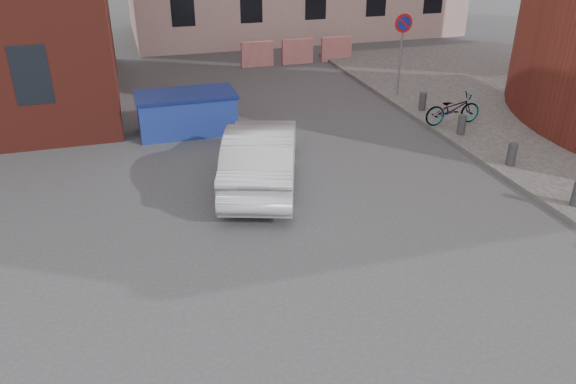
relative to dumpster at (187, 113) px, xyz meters
name	(u,v)px	position (x,y,z in m)	size (l,w,h in m)	color
ground	(327,293)	(1.21, -8.24, -0.58)	(120.00, 120.00, 0.00)	#38383A
no_parking_sign	(402,38)	(7.21, 1.25, 1.43)	(0.60, 0.09, 2.65)	gray
bollards	(512,154)	(7.21, -4.84, -0.19)	(0.22, 9.02, 0.55)	#3A3A3D
barriers	(297,51)	(5.41, 6.76, -0.08)	(4.70, 0.18, 1.00)	red
dumpster	(187,113)	(0.00, 0.00, 0.00)	(2.76, 1.43, 1.16)	navy
silver_car	(261,155)	(1.19, -3.86, 0.14)	(1.52, 4.36, 1.44)	#A7A8AE
bicycle	(453,109)	(7.41, -1.81, -0.01)	(0.60, 1.71, 0.90)	black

